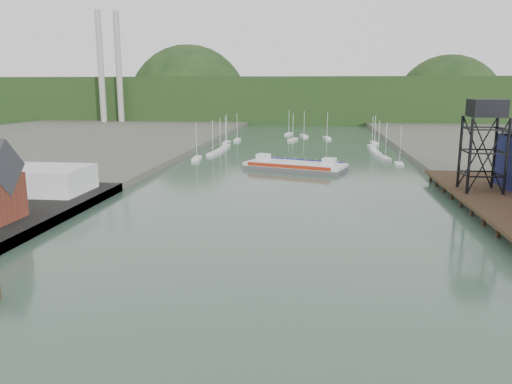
# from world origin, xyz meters

# --- Properties ---
(ground) EXTENTS (600.00, 600.00, 0.00)m
(ground) POSITION_xyz_m (0.00, 0.00, 0.00)
(ground) COLOR #304B3D
(ground) RESTS_ON ground
(white_shed) EXTENTS (18.00, 12.00, 4.50)m
(white_shed) POSITION_xyz_m (-44.00, 50.00, 3.85)
(white_shed) COLOR silver
(white_shed) RESTS_ON west_quay
(lift_tower) EXTENTS (6.50, 6.50, 16.00)m
(lift_tower) POSITION_xyz_m (35.00, 58.00, 15.65)
(lift_tower) COLOR black
(lift_tower) RESTS_ON east_pier
(marina_sailboats) EXTENTS (57.71, 92.65, 0.90)m
(marina_sailboats) POSITION_xyz_m (0.08, 138.46, 0.35)
(marina_sailboats) COLOR silver
(marina_sailboats) RESTS_ON ground
(smokestacks) EXTENTS (11.20, 8.20, 60.00)m
(smokestacks) POSITION_xyz_m (-106.00, 232.50, 30.00)
(smokestacks) COLOR #A1A19C
(smokestacks) RESTS_ON ground
(distant_hills) EXTENTS (500.00, 120.00, 80.00)m
(distant_hills) POSITION_xyz_m (-3.98, 301.35, 10.38)
(distant_hills) COLOR black
(distant_hills) RESTS_ON ground
(chain_ferry) EXTENTS (26.27, 17.23, 3.52)m
(chain_ferry) POSITION_xyz_m (0.88, 89.97, 1.01)
(chain_ferry) COLOR #4E4E50
(chain_ferry) RESTS_ON ground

